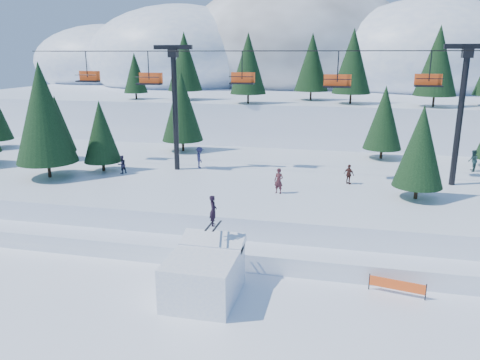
% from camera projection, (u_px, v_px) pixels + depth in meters
% --- Properties ---
extents(ground, '(160.00, 160.00, 0.00)m').
position_uv_depth(ground, '(227.00, 320.00, 21.94)').
color(ground, white).
rests_on(ground, ground).
extents(mid_shelf, '(70.00, 22.00, 2.50)m').
position_uv_depth(mid_shelf, '(281.00, 190.00, 38.56)').
color(mid_shelf, white).
rests_on(mid_shelf, ground).
extents(berm, '(70.00, 6.00, 1.10)m').
position_uv_depth(berm, '(258.00, 244.00, 29.33)').
color(berm, white).
rests_on(berm, ground).
extents(mountain_ridge, '(119.00, 60.59, 26.46)m').
position_uv_depth(mountain_ridge, '(296.00, 67.00, 89.54)').
color(mountain_ridge, white).
rests_on(mountain_ridge, ground).
extents(jump_kicker, '(3.40, 4.63, 5.00)m').
position_uv_depth(jump_kicker, '(204.00, 274.00, 23.79)').
color(jump_kicker, white).
rests_on(jump_kicker, ground).
extents(chairlift, '(46.00, 3.21, 10.28)m').
position_uv_depth(chairlift, '(303.00, 91.00, 36.17)').
color(chairlift, black).
rests_on(chairlift, mid_shelf).
extents(conifer_stand, '(63.43, 17.29, 9.06)m').
position_uv_depth(conifer_stand, '(286.00, 122.00, 37.26)').
color(conifer_stand, black).
rests_on(conifer_stand, mid_shelf).
extents(distant_skiers, '(30.94, 10.78, 1.84)m').
position_uv_depth(distant_skiers, '(303.00, 164.00, 38.33)').
color(distant_skiers, '#1F3A3B').
rests_on(distant_skiers, mid_shelf).
extents(banner_near, '(2.81, 0.61, 0.90)m').
position_uv_depth(banner_near, '(397.00, 285.00, 24.13)').
color(banner_near, black).
rests_on(banner_near, ground).
extents(banner_far, '(2.69, 1.01, 0.90)m').
position_uv_depth(banner_far, '(476.00, 272.00, 25.63)').
color(banner_far, black).
rests_on(banner_far, ground).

